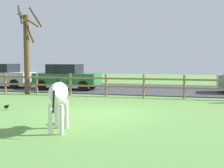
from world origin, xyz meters
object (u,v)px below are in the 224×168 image
object	(u,v)px
bare_tree	(27,50)
parked_car_green	(67,76)
zebra	(59,96)
crow_on_grass	(6,107)
parked_car_silver	(3,75)

from	to	relation	value
bare_tree	parked_car_green	xyz separation A→B (m)	(1.16, 2.72, -1.57)
zebra	parked_car_green	distance (m)	11.35
crow_on_grass	parked_car_silver	bearing A→B (deg)	124.66
parked_car_silver	parked_car_green	world-z (taller)	same
bare_tree	crow_on_grass	xyz separation A→B (m)	(2.05, -5.11, -2.29)
crow_on_grass	parked_car_silver	world-z (taller)	parked_car_silver
parked_car_green	bare_tree	bearing A→B (deg)	-113.05
bare_tree	zebra	size ratio (longest dim) A/B	2.54
parked_car_silver	parked_car_green	bearing A→B (deg)	-3.62
zebra	parked_car_silver	size ratio (longest dim) A/B	0.47
bare_tree	parked_car_silver	world-z (taller)	bare_tree
parked_car_silver	zebra	bearing A→B (deg)	-50.16
zebra	parked_car_green	world-z (taller)	parked_car_green
zebra	parked_car_silver	xyz separation A→B (m)	(-9.02, 10.81, -0.08)
crow_on_grass	parked_car_silver	xyz separation A→B (m)	(-5.62, 8.13, 0.72)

